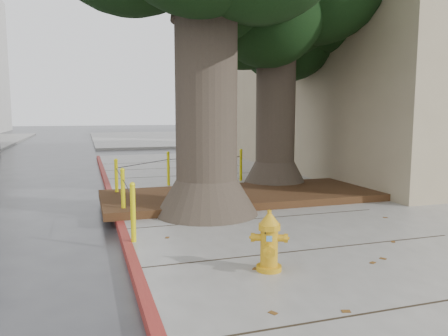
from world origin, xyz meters
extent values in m
plane|color=#28282B|center=(0.00, 0.00, 0.00)|extent=(140.00, 140.00, 0.00)
cube|color=slate|center=(6.00, 30.00, 0.07)|extent=(16.00, 20.00, 0.15)
cube|color=maroon|center=(-2.00, 2.50, 0.07)|extent=(0.14, 26.00, 0.16)
cube|color=black|center=(0.90, 3.90, 0.23)|extent=(6.40, 2.60, 0.16)
cube|color=tan|center=(10.00, 8.50, 5.00)|extent=(12.00, 13.00, 10.00)
cube|color=silver|center=(16.00, 26.00, 4.50)|extent=(10.00, 10.00, 9.00)
cube|color=slate|center=(22.00, 32.00, 6.00)|extent=(12.00, 14.00, 12.00)
cone|color=#4C3F33|center=(-0.30, 2.70, 0.50)|extent=(2.04, 2.04, 0.70)
cylinder|color=#4C3F33|center=(-0.30, 2.70, 2.53)|extent=(1.20, 1.20, 4.22)
cone|color=#4C3F33|center=(2.30, 5.20, 0.50)|extent=(1.77, 1.77, 0.70)
cylinder|color=#4C3F33|center=(2.30, 5.20, 2.32)|extent=(1.04, 1.04, 3.84)
sphere|color=black|center=(3.40, 5.60, 4.99)|extent=(3.00, 3.00, 3.00)
cylinder|color=yellow|center=(-1.90, 1.20, 0.60)|extent=(0.08, 0.08, 0.90)
sphere|color=yellow|center=(-1.90, 1.20, 1.05)|extent=(0.09, 0.09, 0.09)
cylinder|color=yellow|center=(-1.90, 3.00, 0.60)|extent=(0.08, 0.08, 0.90)
sphere|color=yellow|center=(-1.90, 3.00, 1.05)|extent=(0.09, 0.09, 0.09)
cylinder|color=yellow|center=(-1.90, 4.80, 0.60)|extent=(0.08, 0.08, 0.90)
sphere|color=yellow|center=(-1.90, 4.80, 1.05)|extent=(0.09, 0.09, 0.09)
cylinder|color=yellow|center=(-0.40, 6.30, 0.60)|extent=(0.08, 0.08, 0.90)
sphere|color=yellow|center=(-0.40, 6.30, 1.05)|extent=(0.09, 0.09, 0.09)
cylinder|color=yellow|center=(1.80, 6.50, 0.60)|extent=(0.08, 0.08, 0.90)
sphere|color=yellow|center=(1.80, 6.50, 1.05)|extent=(0.09, 0.09, 0.09)
cylinder|color=black|center=(-1.90, 2.10, 0.87)|extent=(0.02, 1.80, 0.02)
cylinder|color=black|center=(-1.90, 3.90, 0.87)|extent=(0.02, 1.80, 0.02)
cylinder|color=black|center=(-1.15, 5.55, 0.87)|extent=(1.51, 1.51, 0.02)
cylinder|color=black|center=(0.70, 6.40, 0.87)|extent=(2.20, 0.22, 0.02)
cylinder|color=gold|center=(-0.39, -0.58, 0.18)|extent=(0.43, 0.43, 0.06)
cylinder|color=gold|center=(-0.39, -0.58, 0.45)|extent=(0.29, 0.29, 0.51)
cylinder|color=gold|center=(-0.39, -0.58, 0.72)|extent=(0.39, 0.39, 0.07)
cone|color=gold|center=(-0.39, -0.58, 0.82)|extent=(0.36, 0.36, 0.14)
cylinder|color=gold|center=(-0.39, -0.58, 0.91)|extent=(0.07, 0.07, 0.05)
cylinder|color=gold|center=(-0.51, -0.53, 0.58)|extent=(0.17, 0.14, 0.09)
cylinder|color=gold|center=(-0.27, -0.63, 0.58)|extent=(0.17, 0.14, 0.09)
cylinder|color=gold|center=(-0.44, -0.69, 0.45)|extent=(0.18, 0.18, 0.13)
cube|color=#5999D8|center=(-0.43, -0.69, 0.60)|extent=(0.07, 0.03, 0.07)
imported|color=#ADADB3|center=(6.84, 19.34, 0.66)|extent=(4.02, 1.94, 1.32)
imported|color=maroon|center=(9.11, 19.83, 0.54)|extent=(3.39, 1.51, 1.08)
camera|label=1|loc=(-2.57, -5.52, 2.15)|focal=35.00mm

